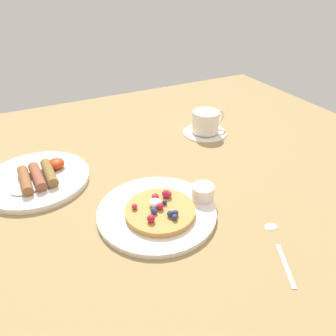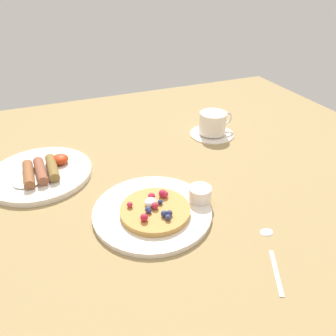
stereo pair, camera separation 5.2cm
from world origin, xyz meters
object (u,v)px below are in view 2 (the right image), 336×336
object	(u,v)px
breakfast_plate	(40,174)
teaspoon	(270,246)
pancake_plate	(152,212)
coffee_saucer	(212,133)
syrup_ramekin	(200,194)
coffee_cup	(213,122)

from	to	relation	value
breakfast_plate	teaspoon	bearing A→B (deg)	-47.48
pancake_plate	teaspoon	size ratio (longest dim) A/B	1.73
teaspoon	breakfast_plate	bearing A→B (deg)	132.52
pancake_plate	breakfast_plate	xyz separation A→B (cm)	(-21.06, 24.38, 0.11)
pancake_plate	coffee_saucer	bearing A→B (deg)	43.64
pancake_plate	syrup_ramekin	xyz separation A→B (cm)	(10.88, -0.74, 2.23)
breakfast_plate	coffee_cup	size ratio (longest dim) A/B	2.21
pancake_plate	coffee_cup	xyz separation A→B (cm)	(30.25, 28.70, 3.49)
coffee_saucer	coffee_cup	world-z (taller)	coffee_cup
breakfast_plate	teaspoon	distance (cm)	56.84
syrup_ramekin	breakfast_plate	world-z (taller)	syrup_ramekin
teaspoon	coffee_saucer	bearing A→B (deg)	74.60
syrup_ramekin	coffee_saucer	xyz separation A→B (cm)	(19.20, 29.42, -2.46)
pancake_plate	breakfast_plate	distance (cm)	32.22
syrup_ramekin	breakfast_plate	xyz separation A→B (cm)	(-31.94, 25.12, -2.12)
coffee_saucer	teaspoon	world-z (taller)	same
breakfast_plate	pancake_plate	bearing A→B (deg)	-49.19
pancake_plate	coffee_cup	size ratio (longest dim) A/B	2.21
breakfast_plate	teaspoon	world-z (taller)	breakfast_plate
coffee_cup	teaspoon	bearing A→B (deg)	-105.59
coffee_cup	syrup_ramekin	bearing A→B (deg)	-123.33
coffee_saucer	coffee_cup	bearing A→B (deg)	6.84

